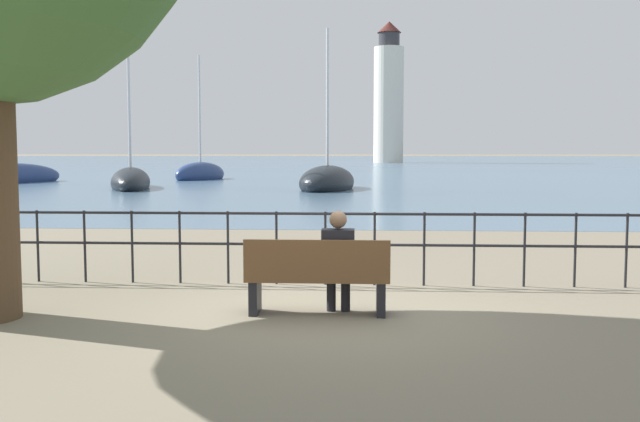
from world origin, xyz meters
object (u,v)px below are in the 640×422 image
at_px(sailboat_0, 200,174).
at_px(harbor_lighthouse, 389,98).
at_px(park_bench, 317,279).
at_px(sailboat_1, 131,181).
at_px(sailboat_2, 327,182).
at_px(sailboat_3, 8,176).
at_px(seated_person_left, 338,257).

xyz_separation_m(sailboat_0, harbor_lighthouse, (15.72, 75.61, 10.78)).
bearing_deg(park_bench, sailboat_0, 104.59).
xyz_separation_m(sailboat_1, sailboat_2, (10.29, -0.52, 0.00)).
relative_size(sailboat_2, sailboat_3, 0.64).
height_order(sailboat_3, harbor_lighthouse, harbor_lighthouse).
relative_size(sailboat_1, sailboat_2, 1.44).
bearing_deg(sailboat_2, park_bench, -78.95).
bearing_deg(sailboat_0, sailboat_2, -30.85).
xyz_separation_m(park_bench, harbor_lighthouse, (5.35, 115.47, 10.73)).
bearing_deg(sailboat_2, sailboat_1, -174.21).
bearing_deg(seated_person_left, harbor_lighthouse, 87.47).
distance_m(park_bench, sailboat_1, 30.54).
bearing_deg(sailboat_0, harbor_lighthouse, 100.03).
relative_size(sailboat_0, sailboat_1, 0.72).
xyz_separation_m(seated_person_left, sailboat_0, (-10.61, 39.78, -0.29)).
xyz_separation_m(sailboat_2, harbor_lighthouse, (6.50, 87.68, 10.79)).
relative_size(park_bench, sailboat_1, 0.14).
distance_m(park_bench, sailboat_2, 27.81).
distance_m(sailboat_2, sailboat_3, 20.57).
height_order(sailboat_0, sailboat_1, sailboat_1).
bearing_deg(sailboat_1, sailboat_2, -18.60).
relative_size(sailboat_0, sailboat_3, 0.67).
bearing_deg(sailboat_3, park_bench, -38.12).
distance_m(sailboat_0, sailboat_2, 15.19).
relative_size(sailboat_0, sailboat_2, 1.04).
distance_m(park_bench, sailboat_0, 41.19).
xyz_separation_m(sailboat_1, harbor_lighthouse, (16.79, 87.16, 10.79)).
bearing_deg(sailboat_1, harbor_lighthouse, 63.38).
xyz_separation_m(seated_person_left, sailboat_3, (-21.06, 33.76, -0.26)).
bearing_deg(sailboat_1, sailboat_3, 133.76).
xyz_separation_m(sailboat_0, sailboat_3, (-10.44, -6.02, 0.03)).
relative_size(park_bench, sailboat_0, 0.19).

